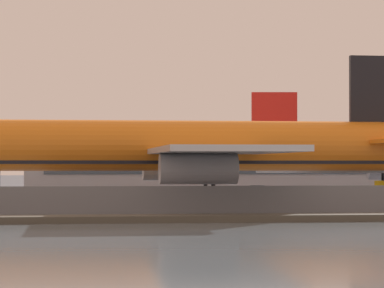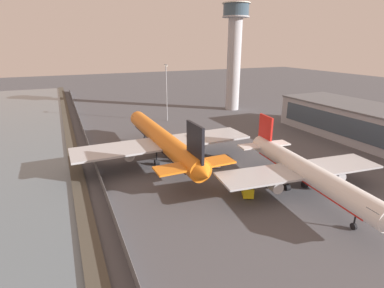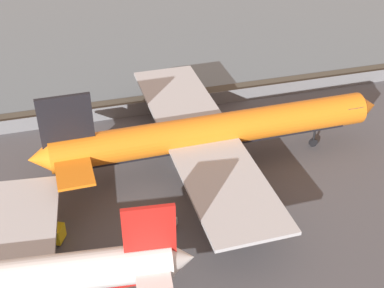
# 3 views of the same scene
# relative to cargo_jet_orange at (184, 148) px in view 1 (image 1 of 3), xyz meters

# --- Properties ---
(ground_plane) EXTENTS (500.00, 500.00, 0.00)m
(ground_plane) POSITION_rel_cargo_jet_orange_xyz_m (3.30, -1.28, -5.73)
(ground_plane) COLOR #4C4C51
(shoreline_seawall) EXTENTS (320.00, 3.00, 0.50)m
(shoreline_seawall) POSITION_rel_cargo_jet_orange_xyz_m (3.30, -21.78, -5.48)
(shoreline_seawall) COLOR #474238
(shoreline_seawall) RESTS_ON ground
(perimeter_fence) EXTENTS (280.00, 0.10, 2.48)m
(perimeter_fence) POSITION_rel_cargo_jet_orange_xyz_m (3.30, -17.28, -4.49)
(perimeter_fence) COLOR slate
(perimeter_fence) RESTS_ON ground
(cargo_jet_orange) EXTENTS (53.65, 45.99, 15.03)m
(cargo_jet_orange) POSITION_rel_cargo_jet_orange_xyz_m (0.00, 0.00, 0.00)
(cargo_jet_orange) COLOR orange
(cargo_jet_orange) RESTS_ON ground
(baggage_tug) EXTENTS (3.49, 3.27, 1.80)m
(baggage_tug) POSITION_rel_cargo_jet_orange_xyz_m (9.72, 11.53, -4.93)
(baggage_tug) COLOR white
(baggage_tug) RESTS_ON ground
(terminal_building) EXTENTS (76.60, 20.95, 10.79)m
(terminal_building) POSITION_rel_cargo_jet_orange_xyz_m (19.01, 65.34, -0.33)
(terminal_building) COLOR #9EA3AD
(terminal_building) RESTS_ON ground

